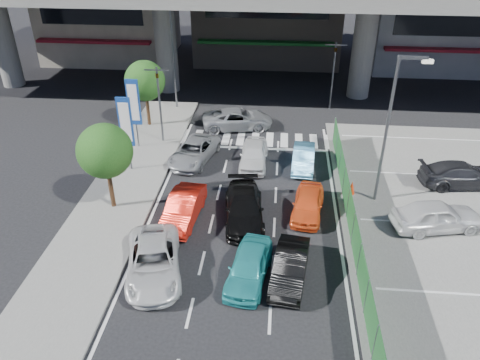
# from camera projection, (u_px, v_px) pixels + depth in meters

# --- Properties ---
(ground) EXTENTS (120.00, 120.00, 0.00)m
(ground) POSITION_uv_depth(u_px,v_px,m) (237.00, 265.00, 21.09)
(ground) COLOR black
(ground) RESTS_ON ground
(parking_lot) EXTENTS (12.00, 28.00, 0.06)m
(parking_lot) POSITION_uv_depth(u_px,v_px,m) (474.00, 250.00, 21.92)
(parking_lot) COLOR slate
(parking_lot) RESTS_ON ground
(sidewalk_left) EXTENTS (4.00, 30.00, 0.12)m
(sidewalk_left) POSITION_uv_depth(u_px,v_px,m) (114.00, 206.00, 25.02)
(sidewalk_left) COLOR slate
(sidewalk_left) RESTS_ON ground
(fence_run) EXTENTS (0.16, 22.00, 1.80)m
(fence_run) POSITION_uv_depth(u_px,v_px,m) (356.00, 242.00, 21.06)
(fence_run) COLOR #1C5324
(fence_run) RESTS_ON ground
(building_east) EXTENTS (12.00, 10.90, 12.00)m
(building_east) POSITION_uv_depth(u_px,v_px,m) (438.00, 0.00, 44.03)
(building_east) COLOR gray
(building_east) RESTS_ON ground
(traffic_light_left) EXTENTS (1.60, 1.24, 5.20)m
(traffic_light_left) POSITION_uv_depth(u_px,v_px,m) (158.00, 86.00, 29.78)
(traffic_light_left) COLOR #595B60
(traffic_light_left) RESTS_ON ground
(traffic_light_right) EXTENTS (1.60, 1.24, 5.20)m
(traffic_light_right) POSITION_uv_depth(u_px,v_px,m) (335.00, 59.00, 34.84)
(traffic_light_right) COLOR #595B60
(traffic_light_right) RESTS_ON ground
(street_lamp_right) EXTENTS (1.65, 0.22, 8.00)m
(street_lamp_right) POSITION_uv_depth(u_px,v_px,m) (392.00, 120.00, 23.19)
(street_lamp_right) COLOR #595B60
(street_lamp_right) RESTS_ON ground
(street_lamp_left) EXTENTS (1.65, 0.22, 8.00)m
(street_lamp_left) POSITION_uv_depth(u_px,v_px,m) (175.00, 48.00, 34.48)
(street_lamp_left) COLOR #595B60
(street_lamp_left) RESTS_ON ground
(signboard_near) EXTENTS (0.80, 0.14, 4.70)m
(signboard_near) POSITION_uv_depth(u_px,v_px,m) (126.00, 124.00, 26.89)
(signboard_near) COLOR #595B60
(signboard_near) RESTS_ON ground
(signboard_far) EXTENTS (0.80, 0.14, 4.70)m
(signboard_far) POSITION_uv_depth(u_px,v_px,m) (134.00, 104.00, 29.48)
(signboard_far) COLOR #595B60
(signboard_far) RESTS_ON ground
(tree_near) EXTENTS (2.80, 2.80, 4.80)m
(tree_near) POSITION_uv_depth(u_px,v_px,m) (105.00, 151.00, 23.30)
(tree_near) COLOR #382314
(tree_near) RESTS_ON ground
(tree_far) EXTENTS (2.80, 2.80, 4.80)m
(tree_far) POSITION_uv_depth(u_px,v_px,m) (145.00, 81.00, 32.32)
(tree_far) COLOR #382314
(tree_far) RESTS_ON ground
(sedan_white_mid_left) EXTENTS (3.36, 5.32, 1.37)m
(sedan_white_mid_left) POSITION_uv_depth(u_px,v_px,m) (154.00, 261.00, 20.28)
(sedan_white_mid_left) COLOR silver
(sedan_white_mid_left) RESTS_ON ground
(taxi_teal_mid) EXTENTS (2.16, 4.16, 1.35)m
(taxi_teal_mid) POSITION_uv_depth(u_px,v_px,m) (249.00, 267.00, 20.00)
(taxi_teal_mid) COLOR teal
(taxi_teal_mid) RESTS_ON ground
(hatch_black_mid_right) EXTENTS (1.85, 4.04, 1.29)m
(hatch_black_mid_right) POSITION_uv_depth(u_px,v_px,m) (290.00, 267.00, 20.02)
(hatch_black_mid_right) COLOR black
(hatch_black_mid_right) RESTS_ON ground
(taxi_orange_left) EXTENTS (1.84, 4.30, 1.38)m
(taxi_orange_left) POSITION_uv_depth(u_px,v_px,m) (183.00, 208.00, 23.76)
(taxi_orange_left) COLOR red
(taxi_orange_left) RESTS_ON ground
(sedan_black_mid) EXTENTS (2.47, 4.95, 1.38)m
(sedan_black_mid) POSITION_uv_depth(u_px,v_px,m) (244.00, 208.00, 23.77)
(sedan_black_mid) COLOR black
(sedan_black_mid) RESTS_ON ground
(taxi_orange_right) EXTENTS (2.01, 3.92, 1.28)m
(taxi_orange_right) POSITION_uv_depth(u_px,v_px,m) (308.00, 203.00, 24.22)
(taxi_orange_right) COLOR #F2561F
(taxi_orange_right) RESTS_ON ground
(wagon_silver_front_left) EXTENTS (3.09, 4.90, 1.26)m
(wagon_silver_front_left) POSITION_uv_depth(u_px,v_px,m) (194.00, 151.00, 29.23)
(wagon_silver_front_left) COLOR gray
(wagon_silver_front_left) RESTS_ON ground
(sedan_white_front_mid) EXTENTS (1.66, 4.06, 1.38)m
(sedan_white_front_mid) POSITION_uv_depth(u_px,v_px,m) (254.00, 154.00, 28.77)
(sedan_white_front_mid) COLOR silver
(sedan_white_front_mid) RESTS_ON ground
(kei_truck_front_right) EXTENTS (1.52, 3.77, 1.22)m
(kei_truck_front_right) POSITION_uv_depth(u_px,v_px,m) (303.00, 158.00, 28.53)
(kei_truck_front_right) COLOR #55A4D4
(kei_truck_front_right) RESTS_ON ground
(crossing_wagon_silver) EXTENTS (5.36, 3.27, 1.39)m
(crossing_wagon_silver) POSITION_uv_depth(u_px,v_px,m) (238.00, 119.00, 33.41)
(crossing_wagon_silver) COLOR gray
(crossing_wagon_silver) RESTS_ON ground
(parked_sedan_white) EXTENTS (4.66, 2.63, 1.50)m
(parked_sedan_white) POSITION_uv_depth(u_px,v_px,m) (437.00, 216.00, 22.98)
(parked_sedan_white) COLOR silver
(parked_sedan_white) RESTS_ON parking_lot
(parked_sedan_dgrey) EXTENTS (4.88, 2.41, 1.37)m
(parked_sedan_dgrey) POSITION_uv_depth(u_px,v_px,m) (461.00, 175.00, 26.56)
(parked_sedan_dgrey) COLOR #28282C
(parked_sedan_dgrey) RESTS_ON parking_lot
(traffic_cone) EXTENTS (0.53, 0.53, 0.78)m
(traffic_cone) POSITION_uv_depth(u_px,v_px,m) (352.00, 187.00, 25.92)
(traffic_cone) COLOR #F4340D
(traffic_cone) RESTS_ON parking_lot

